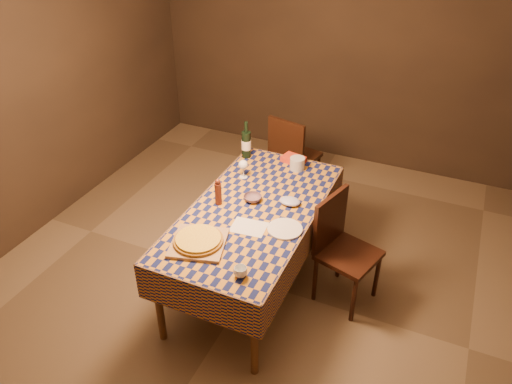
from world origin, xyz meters
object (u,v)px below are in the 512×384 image
bowl (253,198)px  chair_far (292,153)px  cutting_board (199,243)px  wine_bottle (246,144)px  chair_right (341,244)px  dining_table (253,217)px  white_plate (285,229)px  pizza (198,240)px

bowl → chair_far: bearing=96.2°
cutting_board → wine_bottle: bearing=100.0°
bowl → chair_right: 0.78m
dining_table → white_plate: white_plate is taller
chair_right → dining_table: bearing=-166.0°
wine_bottle → white_plate: bearing=-50.9°
bowl → chair_far: chair_far is taller
bowl → chair_far: 1.33m
cutting_board → pizza: bearing=180.0°
bowl → wine_bottle: size_ratio=0.41×
pizza → chair_far: size_ratio=0.44×
pizza → bowl: bearing=79.4°
dining_table → white_plate: size_ratio=7.08×
dining_table → bowl: bearing=117.0°
dining_table → chair_far: chair_far is taller
chair_far → wine_bottle: bearing=-107.7°
cutting_board → bowl: bearing=79.4°
chair_right → bowl: bearing=-175.2°
dining_table → pizza: pizza is taller
dining_table → chair_far: (-0.20, 1.40, -0.17)m
white_plate → cutting_board: bearing=-140.9°
dining_table → chair_right: (0.68, 0.17, -0.17)m
dining_table → chair_right: 0.72m
bowl → white_plate: bearing=-34.1°
white_plate → chair_far: 1.65m
bowl → wine_bottle: bearing=118.8°
cutting_board → white_plate: bearing=39.1°
white_plate → dining_table: bearing=155.4°
bowl → wine_bottle: wine_bottle is taller
cutting_board → wine_bottle: wine_bottle is taller
bowl → wine_bottle: 0.74m
cutting_board → bowl: 0.67m
wine_bottle → bowl: bearing=-61.2°
dining_table → cutting_board: (-0.18, -0.55, 0.09)m
cutting_board → chair_far: size_ratio=0.40×
cutting_board → chair_right: (0.85, 0.72, -0.26)m
bowl → chair_right: bearing=4.8°
cutting_board → pizza: size_ratio=0.92×
wine_bottle → chair_right: wine_bottle is taller
dining_table → chair_far: bearing=98.0°
dining_table → white_plate: 0.36m
pizza → white_plate: bearing=39.1°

